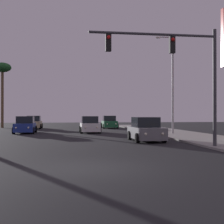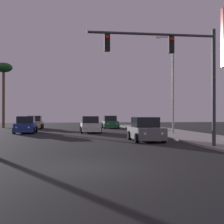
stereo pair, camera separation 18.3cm
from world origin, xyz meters
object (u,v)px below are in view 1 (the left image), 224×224
car_grey (146,130)px  car_green (109,122)px  car_white (90,125)px  traffic_light_mast (180,63)px  car_tan (34,123)px  car_blue (25,125)px  street_lamp (171,79)px  palm_tree_far (2,71)px

car_grey → car_green: size_ratio=1.00×
car_grey → car_white: size_ratio=1.00×
traffic_light_mast → car_green: bearing=91.1°
car_tan → car_blue: bearing=90.8°
car_tan → car_green: 9.93m
car_tan → street_lamp: street_lamp is taller
car_blue → traffic_light_mast: bearing=122.1°
car_white → palm_tree_far: (-11.19, 13.16, 7.10)m
car_white → street_lamp: street_lamp is taller
street_lamp → palm_tree_far: bearing=136.8°
traffic_light_mast → palm_tree_far: bearing=117.8°
car_grey → traffic_light_mast: bearing=96.7°
car_tan → traffic_light_mast: bearing=112.2°
car_grey → car_blue: size_ratio=1.00×
traffic_light_mast → street_lamp: (3.38, 11.24, 0.40)m
palm_tree_far → street_lamp: bearing=-43.2°
car_green → traffic_light_mast: traffic_light_mast is taller
traffic_light_mast → car_white: bearing=104.1°
car_blue → palm_tree_far: (-4.78, 12.99, 7.10)m
car_grey → street_lamp: bearing=-123.4°
car_grey → palm_tree_far: 28.52m
palm_tree_far → car_tan: bearing=-35.4°
car_grey → street_lamp: 8.62m
car_grey → palm_tree_far: palm_tree_far is taller
car_white → street_lamp: bearing=150.0°
car_blue → car_grey: bearing=131.0°
street_lamp → car_tan: bearing=134.5°
car_grey → car_white: (-3.21, 10.40, 0.00)m
car_green → car_white: same height
car_blue → street_lamp: (13.64, -4.32, 4.36)m
car_tan → car_green: (9.93, 0.04, 0.00)m
car_blue → traffic_light_mast: 19.05m
car_grey → car_green: bearing=-91.1°
street_lamp → car_green: bearing=105.4°
car_green → palm_tree_far: size_ratio=0.48×
car_grey → traffic_light_mast: (0.65, -4.98, 3.96)m
car_tan → car_green: same height
car_blue → car_green: bearing=-136.3°
car_blue → car_green: size_ratio=1.00×
car_blue → car_white: 6.41m
car_grey → palm_tree_far: (-14.40, 23.57, 7.10)m
car_blue → car_tan: size_ratio=1.00×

